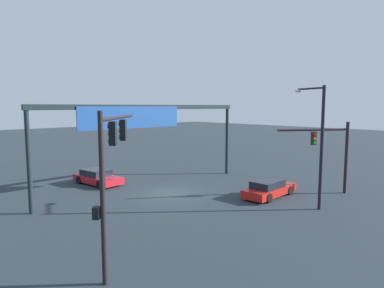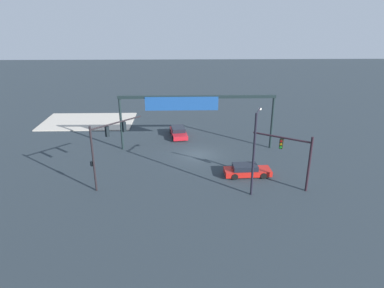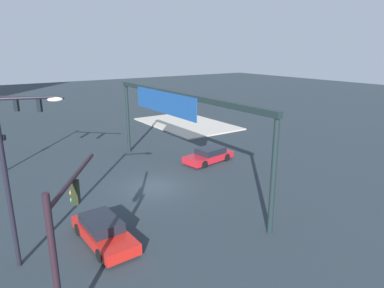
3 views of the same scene
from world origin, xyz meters
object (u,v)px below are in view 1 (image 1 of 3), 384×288
object	(u,v)px
traffic_signal_near_corner	(111,158)
traffic_signal_opposite_side	(331,146)
streetlamp_curved_arm	(318,137)
sedan_car_approaching	(97,177)
sedan_car_waiting_far	(269,189)

from	to	relation	value
traffic_signal_near_corner	traffic_signal_opposite_side	bearing A→B (deg)	-49.16
streetlamp_curved_arm	sedan_car_approaching	size ratio (longest dim) A/B	1.65
traffic_signal_opposite_side	sedan_car_approaching	distance (m)	18.40
traffic_signal_opposite_side	sedan_car_waiting_far	size ratio (longest dim) A/B	1.12
streetlamp_curved_arm	sedan_car_waiting_far	size ratio (longest dim) A/B	1.62
traffic_signal_near_corner	sedan_car_waiting_far	xyz separation A→B (m)	(-13.44, -1.69, -3.82)
traffic_signal_near_corner	traffic_signal_opposite_side	world-z (taller)	traffic_signal_near_corner
sedan_car_approaching	sedan_car_waiting_far	distance (m)	13.87
streetlamp_curved_arm	sedan_car_approaching	distance (m)	17.42
traffic_signal_opposite_side	streetlamp_curved_arm	xyz separation A→B (m)	(4.01, 0.97, 0.96)
traffic_signal_near_corner	sedan_car_approaching	bearing A→B (deg)	18.58
traffic_signal_near_corner	traffic_signal_opposite_side	distance (m)	17.34
sedan_car_waiting_far	streetlamp_curved_arm	bearing A→B (deg)	-95.07
streetlamp_curved_arm	sedan_car_waiting_far	world-z (taller)	streetlamp_curved_arm
traffic_signal_opposite_side	sedan_car_waiting_far	distance (m)	5.51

